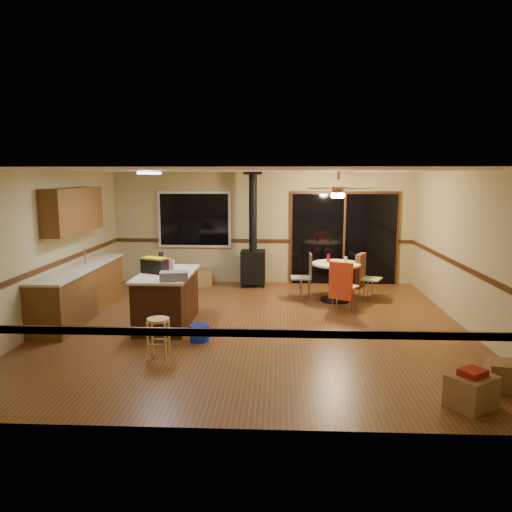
# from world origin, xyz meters

# --- Properties ---
(floor) EXTENTS (7.00, 7.00, 0.00)m
(floor) POSITION_xyz_m (0.00, 0.00, 0.00)
(floor) COLOR brown
(floor) RESTS_ON ground
(ceiling) EXTENTS (7.00, 7.00, 0.00)m
(ceiling) POSITION_xyz_m (0.00, 0.00, 2.60)
(ceiling) COLOR silver
(ceiling) RESTS_ON ground
(wall_back) EXTENTS (7.00, 0.00, 7.00)m
(wall_back) POSITION_xyz_m (0.00, 3.50, 1.30)
(wall_back) COLOR tan
(wall_back) RESTS_ON ground
(wall_front) EXTENTS (7.00, 0.00, 7.00)m
(wall_front) POSITION_xyz_m (0.00, -3.50, 1.30)
(wall_front) COLOR tan
(wall_front) RESTS_ON ground
(wall_left) EXTENTS (0.00, 7.00, 7.00)m
(wall_left) POSITION_xyz_m (-3.50, 0.00, 1.30)
(wall_left) COLOR tan
(wall_left) RESTS_ON ground
(wall_right) EXTENTS (0.00, 7.00, 7.00)m
(wall_right) POSITION_xyz_m (3.50, 0.00, 1.30)
(wall_right) COLOR tan
(wall_right) RESTS_ON ground
(chair_rail) EXTENTS (7.00, 7.00, 0.08)m
(chair_rail) POSITION_xyz_m (0.00, 0.00, 1.00)
(chair_rail) COLOR #412110
(chair_rail) RESTS_ON ground
(window) EXTENTS (1.72, 0.10, 1.32)m
(window) POSITION_xyz_m (-1.60, 3.45, 1.50)
(window) COLOR black
(window) RESTS_ON ground
(sliding_door) EXTENTS (2.52, 0.10, 2.10)m
(sliding_door) POSITION_xyz_m (1.90, 3.45, 1.05)
(sliding_door) COLOR black
(sliding_door) RESTS_ON ground
(lower_cabinets) EXTENTS (0.60, 3.00, 0.86)m
(lower_cabinets) POSITION_xyz_m (-3.20, 0.50, 0.43)
(lower_cabinets) COLOR brown
(lower_cabinets) RESTS_ON ground
(countertop) EXTENTS (0.64, 3.04, 0.04)m
(countertop) POSITION_xyz_m (-3.20, 0.50, 0.88)
(countertop) COLOR beige
(countertop) RESTS_ON lower_cabinets
(upper_cabinets) EXTENTS (0.35, 2.00, 0.80)m
(upper_cabinets) POSITION_xyz_m (-3.33, 0.70, 1.90)
(upper_cabinets) COLOR brown
(upper_cabinets) RESTS_ON ground
(kitchen_island) EXTENTS (0.88, 1.68, 0.90)m
(kitchen_island) POSITION_xyz_m (-1.50, 0.00, 0.45)
(kitchen_island) COLOR black
(kitchen_island) RESTS_ON ground
(wood_stove) EXTENTS (0.55, 0.50, 2.52)m
(wood_stove) POSITION_xyz_m (-0.20, 3.05, 0.73)
(wood_stove) COLOR black
(wood_stove) RESTS_ON ground
(ceiling_fan) EXTENTS (0.24, 0.24, 0.55)m
(ceiling_fan) POSITION_xyz_m (1.55, 1.79, 2.21)
(ceiling_fan) COLOR brown
(ceiling_fan) RESTS_ON ceiling
(fluorescent_strip) EXTENTS (0.10, 1.20, 0.04)m
(fluorescent_strip) POSITION_xyz_m (-1.80, 0.30, 2.56)
(fluorescent_strip) COLOR white
(fluorescent_strip) RESTS_ON ceiling
(toolbox_grey) EXTENTS (0.47, 0.31, 0.13)m
(toolbox_grey) POSITION_xyz_m (-1.24, -0.59, 0.97)
(toolbox_grey) COLOR slate
(toolbox_grey) RESTS_ON kitchen_island
(toolbox_black) EXTENTS (0.48, 0.37, 0.23)m
(toolbox_black) POSITION_xyz_m (-1.69, -0.02, 1.02)
(toolbox_black) COLOR black
(toolbox_black) RESTS_ON kitchen_island
(toolbox_yellow_lid) EXTENTS (0.45, 0.35, 0.03)m
(toolbox_yellow_lid) POSITION_xyz_m (-1.69, -0.02, 1.15)
(toolbox_yellow_lid) COLOR gold
(toolbox_yellow_lid) RESTS_ON toolbox_black
(box_on_island) EXTENTS (0.28, 0.33, 0.19)m
(box_on_island) POSITION_xyz_m (-1.58, 0.25, 0.99)
(box_on_island) COLOR olive
(box_on_island) RESTS_ON kitchen_island
(bottle_dark) EXTENTS (0.11, 0.11, 0.30)m
(bottle_dark) POSITION_xyz_m (-1.66, 0.34, 1.05)
(bottle_dark) COLOR black
(bottle_dark) RESTS_ON kitchen_island
(bottle_pink) EXTENTS (0.08, 0.08, 0.22)m
(bottle_pink) POSITION_xyz_m (-1.47, 0.11, 1.01)
(bottle_pink) COLOR #D84C8C
(bottle_pink) RESTS_ON kitchen_island
(bottle_white) EXTENTS (0.07, 0.07, 0.17)m
(bottle_white) POSITION_xyz_m (-1.45, 0.30, 0.98)
(bottle_white) COLOR white
(bottle_white) RESTS_ON kitchen_island
(bar_stool) EXTENTS (0.38, 0.38, 0.56)m
(bar_stool) POSITION_xyz_m (-1.28, -1.54, 0.28)
(bar_stool) COLOR tan
(bar_stool) RESTS_ON floor
(blue_bucket) EXTENTS (0.39, 0.39, 0.25)m
(blue_bucket) POSITION_xyz_m (-0.82, -0.82, 0.12)
(blue_bucket) COLOR #0D2CC0
(blue_bucket) RESTS_ON floor
(dining_table) EXTENTS (0.98, 0.98, 0.78)m
(dining_table) POSITION_xyz_m (1.55, 1.79, 0.53)
(dining_table) COLOR black
(dining_table) RESTS_ON ground
(glass_red) EXTENTS (0.08, 0.08, 0.17)m
(glass_red) POSITION_xyz_m (1.40, 1.89, 0.87)
(glass_red) COLOR #590C14
(glass_red) RESTS_ON dining_table
(glass_cream) EXTENTS (0.07, 0.07, 0.14)m
(glass_cream) POSITION_xyz_m (1.73, 1.74, 0.85)
(glass_cream) COLOR beige
(glass_cream) RESTS_ON dining_table
(chair_left) EXTENTS (0.41, 0.41, 0.51)m
(chair_left) POSITION_xyz_m (0.95, 1.89, 0.59)
(chair_left) COLOR tan
(chair_left) RESTS_ON ground
(chair_near) EXTENTS (0.60, 0.61, 0.70)m
(chair_near) POSITION_xyz_m (1.55, 0.93, 0.60)
(chair_near) COLOR tan
(chair_near) RESTS_ON ground
(chair_right) EXTENTS (0.59, 0.58, 0.70)m
(chair_right) POSITION_xyz_m (2.08, 1.91, 0.60)
(chair_right) COLOR tan
(chair_right) RESTS_ON ground
(box_under_window) EXTENTS (0.59, 0.54, 0.38)m
(box_under_window) POSITION_xyz_m (-1.44, 3.04, 0.19)
(box_under_window) COLOR olive
(box_under_window) RESTS_ON floor
(box_corner_a) EXTENTS (0.62, 0.60, 0.36)m
(box_corner_a) POSITION_xyz_m (2.52, -2.89, 0.18)
(box_corner_a) COLOR olive
(box_corner_a) RESTS_ON floor
(box_corner_b) EXTENTS (0.46, 0.42, 0.33)m
(box_corner_b) POSITION_xyz_m (3.10, -2.40, 0.17)
(box_corner_b) COLOR olive
(box_corner_b) RESTS_ON floor
(box_small_red) EXTENTS (0.35, 0.34, 0.07)m
(box_small_red) POSITION_xyz_m (2.52, -2.89, 0.40)
(box_small_red) COLOR maroon
(box_small_red) RESTS_ON box_corner_a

